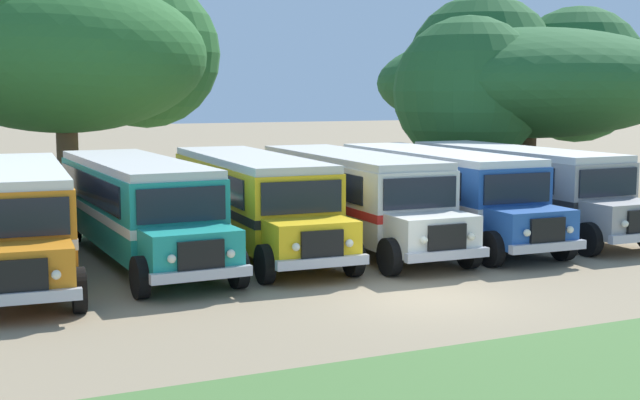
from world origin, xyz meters
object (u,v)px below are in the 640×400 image
parked_bus_slot_5 (517,184)px  parked_bus_slot_0 (15,213)px  parked_bus_slot_1 (137,203)px  secondary_tree (519,80)px  parked_bus_slot_2 (252,197)px  broad_shade_tree (69,50)px  parked_bus_slot_4 (438,189)px  parked_bus_slot_3 (352,193)px

parked_bus_slot_5 → parked_bus_slot_0: bearing=-89.1°
parked_bus_slot_1 → secondary_tree: (20.75, 9.65, 3.74)m
parked_bus_slot_2 → parked_bus_slot_5: same height
parked_bus_slot_0 → secondary_tree: secondary_tree is taller
secondary_tree → parked_bus_slot_0: bearing=-156.9°
secondary_tree → parked_bus_slot_1: bearing=-155.1°
parked_bus_slot_5 → secondary_tree: secondary_tree is taller
parked_bus_slot_1 → broad_shade_tree: (0.32, 14.00, 4.95)m
parked_bus_slot_1 → parked_bus_slot_2: size_ratio=1.00×
parked_bus_slot_1 → parked_bus_slot_4: same height
parked_bus_slot_0 → parked_bus_slot_2: bearing=100.9°
parked_bus_slot_0 → broad_shade_tree: broad_shade_tree is taller
parked_bus_slot_1 → parked_bus_slot_3: same height
parked_bus_slot_1 → parked_bus_slot_5: 13.11m
parked_bus_slot_5 → broad_shade_tree: (-12.78, 14.34, 4.95)m
parked_bus_slot_4 → broad_shade_tree: broad_shade_tree is taller
parked_bus_slot_1 → parked_bus_slot_5: bearing=86.9°
parked_bus_slot_4 → broad_shade_tree: bearing=-145.0°
parked_bus_slot_4 → parked_bus_slot_1: bearing=-91.0°
parked_bus_slot_1 → secondary_tree: secondary_tree is taller
secondary_tree → parked_bus_slot_2: bearing=-151.1°
parked_bus_slot_0 → parked_bus_slot_2: size_ratio=1.00×
parked_bus_slot_2 → parked_bus_slot_3: same height
parked_bus_slot_1 → parked_bus_slot_4: bearing=85.6°
parked_bus_slot_1 → parked_bus_slot_3: 6.72m
parked_bus_slot_2 → secondary_tree: secondary_tree is taller
broad_shade_tree → parked_bus_slot_3: bearing=-65.9°
parked_bus_slot_1 → broad_shade_tree: bearing=177.1°
parked_bus_slot_4 → secondary_tree: bearing=134.6°
parked_bus_slot_3 → parked_bus_slot_5: 6.38m
parked_bus_slot_0 → parked_bus_slot_3: 10.08m
parked_bus_slot_0 → secondary_tree: bearing=117.6°
parked_bus_slot_0 → parked_bus_slot_1: size_ratio=1.01×
parked_bus_slot_4 → parked_bus_slot_0: bearing=-87.5°
parked_bus_slot_2 → secondary_tree: size_ratio=0.70×
parked_bus_slot_0 → parked_bus_slot_4: size_ratio=1.01×
parked_bus_slot_0 → secondary_tree: (24.11, 10.29, 3.74)m
parked_bus_slot_1 → parked_bus_slot_4: (9.79, -0.48, 0.00)m
parked_bus_slot_2 → secondary_tree: (17.22, 9.52, 3.74)m
parked_bus_slot_1 → broad_shade_tree: broad_shade_tree is taller
parked_bus_slot_1 → parked_bus_slot_4: 9.80m
parked_bus_slot_2 → broad_shade_tree: size_ratio=0.82×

